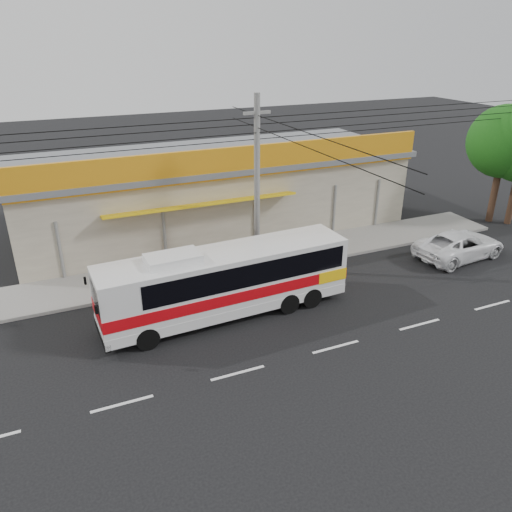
% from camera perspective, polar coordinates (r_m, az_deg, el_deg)
% --- Properties ---
extents(ground, '(120.00, 120.00, 0.00)m').
position_cam_1_polar(ground, '(21.28, 5.53, -6.81)').
color(ground, black).
rests_on(ground, ground).
extents(sidewalk, '(30.00, 3.20, 0.15)m').
position_cam_1_polar(sidewalk, '(26.03, -0.77, -0.44)').
color(sidewalk, gray).
rests_on(sidewalk, ground).
extents(lane_markings, '(50.00, 0.12, 0.01)m').
position_cam_1_polar(lane_markings, '(19.49, 9.09, -10.24)').
color(lane_markings, silver).
rests_on(lane_markings, ground).
extents(storefront_building, '(22.60, 9.20, 5.70)m').
position_cam_1_polar(storefront_building, '(30.11, -4.92, 7.46)').
color(storefront_building, '#9D947E').
rests_on(storefront_building, ground).
extents(coach_bus, '(10.52, 2.67, 3.21)m').
position_cam_1_polar(coach_bus, '(20.51, -3.00, -2.50)').
color(coach_bus, silver).
rests_on(coach_bus, ground).
extents(motorbike_red, '(2.14, 1.06, 1.08)m').
position_cam_1_polar(motorbike_red, '(23.22, -12.25, -2.55)').
color(motorbike_red, maroon).
rests_on(motorbike_red, sidewalk).
extents(white_car, '(5.33, 2.86, 1.42)m').
position_cam_1_polar(white_car, '(28.33, 22.26, 1.18)').
color(white_car, white).
rests_on(white_car, ground).
extents(utility_pole, '(34.00, 14.00, 8.53)m').
position_cam_1_polar(utility_pole, '(23.01, 0.12, 14.47)').
color(utility_pole, slate).
rests_on(utility_pole, ground).
extents(tree_far, '(4.32, 4.32, 7.17)m').
position_cam_1_polar(tree_far, '(33.87, 26.74, 11.35)').
color(tree_far, black).
rests_on(tree_far, ground).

